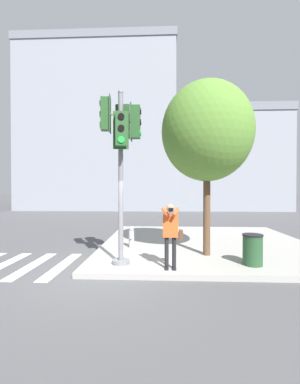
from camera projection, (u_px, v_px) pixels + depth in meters
The scene contains 9 objects.
ground_plane at pixel (97, 273), 6.95m from camera, with size 160.00×160.00×0.00m, color #4C4C4F.
sidewalk_corner at pixel (205, 244), 10.29m from camera, with size 8.00×8.00×0.16m.
traffic_signal_pole at pixel (121, 143), 7.21m from camera, with size 1.16×1.16×4.92m.
person_photographer at pixel (171, 230), 6.81m from camera, with size 0.58×0.54×1.73m.
street_tree at pixel (207, 132), 8.19m from camera, with size 2.90×2.90×5.56m.
fire_hydrant at pixel (131, 237), 9.28m from camera, with size 0.20×0.26×0.77m.
trash_bin at pixel (253, 250), 7.15m from camera, with size 0.56×0.56×0.86m.
building_left at pixel (106, 134), 32.01m from camera, with size 16.86×13.26×18.10m.
building_right at pixel (215, 162), 29.64m from camera, with size 14.06×9.32×10.72m.
Camera 1 is at (1.76, -6.85, 2.30)m, focal length 24.00 mm.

